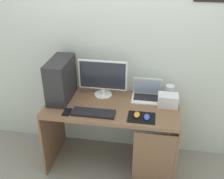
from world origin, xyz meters
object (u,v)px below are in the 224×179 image
monitor (103,78)px  projector (168,100)px  laptop (146,94)px  keyboard (93,113)px  mouse_right (147,117)px  cell_phone (67,112)px  mouse_left (137,115)px  speaker (170,92)px  pc_tower (61,80)px

monitor → projector: (0.69, -0.11, -0.15)m
laptop → projector: 0.25m
keyboard → mouse_right: (0.51, -0.01, 0.01)m
projector → keyboard: bearing=-159.3°
monitor → projector: 0.71m
laptop → cell_phone: 0.85m
mouse_left → cell_phone: mouse_left is taller
laptop → cell_phone: (-0.75, -0.41, -0.04)m
keyboard → mouse_right: mouse_right is taller
monitor → speaker: 0.72m
mouse_right → pc_tower: bearing=164.2°
projector → mouse_right: 0.34m
monitor → cell_phone: bearing=-125.5°
monitor → laptop: monitor is taller
pc_tower → keyboard: size_ratio=1.06×
mouse_left → laptop: bearing=79.4°
speaker → mouse_left: (-0.31, -0.41, -0.05)m
monitor → laptop: bearing=2.2°
projector → cell_phone: 1.01m
keyboard → mouse_left: bearing=2.8°
pc_tower → cell_phone: (0.14, -0.27, -0.21)m
speaker → mouse_left: speaker is taller
speaker → projector: (-0.02, -0.16, -0.01)m
laptop → speaker: size_ratio=2.02×
laptop → speaker: 0.24m
pc_tower → laptop: size_ratio=1.48×
laptop → mouse_right: bearing=-86.3°
cell_phone → pc_tower: bearing=116.5°
pc_tower → projector: size_ratio=2.24×
keyboard → laptop: bearing=38.9°
mouse_left → cell_phone: 0.68m
speaker → mouse_right: size_ratio=1.55×
speaker → mouse_left: 0.51m
keyboard → speaker: bearing=30.4°
cell_phone → projector: bearing=16.5°
monitor → pc_tower: bearing=-163.7°
projector → mouse_right: size_ratio=2.08×
mouse_right → cell_phone: size_ratio=0.74×
laptop → cell_phone: bearing=-151.1°
pc_tower → monitor: pc_tower is taller
mouse_right → cell_phone: 0.77m
pc_tower → mouse_right: 0.96m
monitor → mouse_right: monitor is taller
mouse_left → cell_phone: bearing=-176.6°
monitor → keyboard: monitor is taller
pc_tower → keyboard: pc_tower is taller
mouse_left → mouse_right: (0.09, -0.02, 0.00)m
pc_tower → projector: 1.11m
keyboard → mouse_right: 0.51m
projector → keyboard: 0.76m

